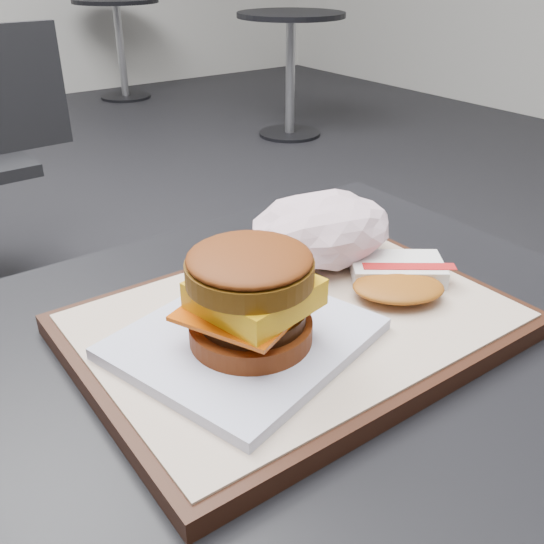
{
  "coord_description": "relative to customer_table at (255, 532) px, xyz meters",
  "views": [
    {
      "loc": [
        -0.22,
        -0.33,
        1.08
      ],
      "look_at": [
        0.05,
        0.04,
        0.83
      ],
      "focal_mm": 40.0,
      "sensor_mm": 36.0,
      "label": 1
    }
  ],
  "objects": [
    {
      "name": "breakfast_sandwich",
      "position": [
        0.01,
        0.01,
        0.24
      ],
      "size": [
        0.23,
        0.22,
        0.09
      ],
      "color": "white",
      "rests_on": "serving_tray"
    },
    {
      "name": "bg_table_far",
      "position": [
        1.8,
        4.5,
        -0.02
      ],
      "size": [
        0.66,
        0.66,
        0.75
      ],
      "color": "black",
      "rests_on": "ground"
    },
    {
      "name": "crumpled_wrapper",
      "position": [
        0.16,
        0.1,
        0.24
      ],
      "size": [
        0.15,
        0.12,
        0.07
      ],
      "primitive_type": null,
      "color": "white",
      "rests_on": "serving_tray"
    },
    {
      "name": "bg_table_near",
      "position": [
        2.2,
        2.8,
        -0.02
      ],
      "size": [
        0.66,
        0.66,
        0.75
      ],
      "color": "black",
      "rests_on": "ground"
    },
    {
      "name": "customer_table",
      "position": [
        0.0,
        0.0,
        0.0
      ],
      "size": [
        0.8,
        0.6,
        0.77
      ],
      "color": "#A5A5AA",
      "rests_on": "ground"
    },
    {
      "name": "serving_tray",
      "position": [
        0.07,
        0.03,
        0.2
      ],
      "size": [
        0.38,
        0.28,
        0.02
      ],
      "color": "black",
      "rests_on": "customer_table"
    },
    {
      "name": "hash_brown",
      "position": [
        0.18,
        0.01,
        0.22
      ],
      "size": [
        0.14,
        0.13,
        0.02
      ],
      "color": "white",
      "rests_on": "serving_tray"
    }
  ]
}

